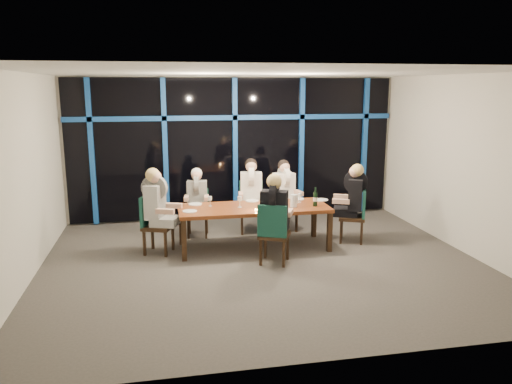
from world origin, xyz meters
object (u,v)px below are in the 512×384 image
Objects in this scene: chair_end_left at (153,221)px; wine_bottle at (315,199)px; dining_table at (254,210)px; diner_far_right at (285,185)px; water_pitcher at (294,201)px; diner_far_left at (197,192)px; chair_end_right at (357,213)px; diner_end_left at (157,198)px; diner_end_right at (353,191)px; chair_far_mid at (251,204)px; chair_near_mid at (273,231)px; chair_far_left at (198,210)px; diner_far_mid at (251,185)px; chair_far_right at (283,203)px; diner_near_mid at (275,205)px.

chair_end_left is 2.97× the size of wine_bottle.
diner_far_right is at bearing 50.03° from dining_table.
diner_far_left is at bearing 157.40° from water_pitcher.
chair_end_right is at bearing -10.05° from diner_far_left.
water_pitcher reaches higher than dining_table.
diner_far_left is at bearing 170.24° from diner_far_right.
chair_end_left is 1.03× the size of diner_end_left.
chair_far_mid is at bearing -98.32° from diner_end_right.
chair_far_mid is at bearing -66.01° from chair_near_mid.
chair_end_left is at bearing -3.15° from chair_near_mid.
diner_far_left reaches higher than chair_far_left.
diner_end_left is (-1.78, -0.91, 0.01)m from diner_far_mid.
diner_far_mid is at bearing 167.09° from diner_far_right.
diner_end_left reaches higher than chair_far_mid.
diner_far_right is (0.64, -0.10, 0.37)m from chair_far_mid.
chair_near_mid is at bearing -119.38° from chair_far_right.
chair_far_left is at bearing -86.39° from chair_end_right.
chair_end_left reaches higher than water_pitcher.
diner_end_right is at bearing 14.27° from wine_bottle.
diner_far_left is 0.90× the size of diner_end_right.
chair_end_left is 2.68m from diner_far_right.
chair_far_mid is 1.03× the size of diner_end_right.
diner_far_mid is 2.00m from diner_end_left.
chair_near_mid reaches higher than chair_far_mid.
diner_far_left reaches higher than wine_bottle.
diner_near_mid is (1.91, -0.88, 0.39)m from chair_end_left.
dining_table is at bearing 170.70° from wine_bottle.
chair_far_mid is at bearing -41.94° from chair_end_left.
dining_table is 2.92× the size of chair_far_left.
diner_end_left is (-0.73, -0.85, 0.10)m from diner_far_left.
water_pitcher is at bearing -107.23° from diner_far_right.
chair_end_left is 1.16× the size of diner_far_left.
diner_far_right is at bearing -50.29° from chair_end_left.
chair_near_mid is 1.07× the size of diner_far_right.
chair_end_left is at bearing -170.46° from chair_far_right.
diner_near_mid reaches higher than chair_end_left.
diner_far_right is at bearing 6.70° from chair_far_left.
chair_far_right is 0.98× the size of diner_end_left.
chair_near_mid is (1.87, -0.96, -0.00)m from chair_end_left.
chair_end_right reaches higher than dining_table.
diner_far_right is (0.64, 1.82, 0.36)m from chair_near_mid.
diner_end_left reaches higher than wine_bottle.
chair_far_right is 2.84× the size of wine_bottle.
diner_far_mid is at bearing 174.18° from chair_far_right.
chair_end_right is at bearing -131.32° from diner_near_mid.
diner_end_right is (1.06, -1.00, 0.40)m from chair_far_right.
wine_bottle is (1.97, -1.08, 0.03)m from diner_far_left.
diner_far_left reaches higher than chair_far_right.
dining_table is 1.92m from chair_end_right.
chair_far_left is at bearing -167.37° from chair_far_mid.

